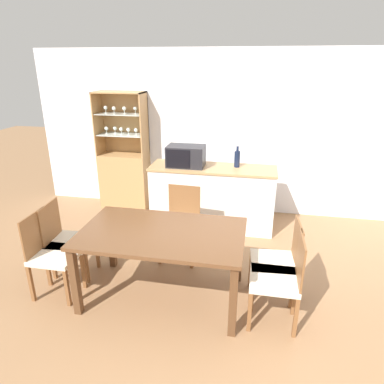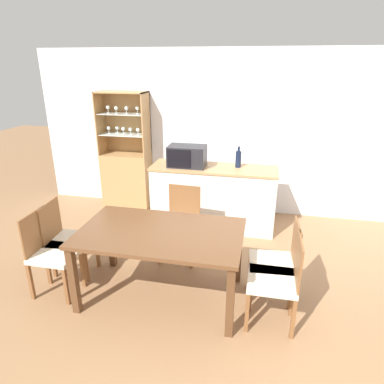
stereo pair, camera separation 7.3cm
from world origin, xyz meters
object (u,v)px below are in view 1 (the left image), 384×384
Objects in this scene: display_cabinet at (125,173)px; dining_chair_side_right_far at (278,262)px; dining_chair_side_right_near at (279,279)px; dining_table at (162,239)px; microwave at (186,156)px; dining_chair_head_far at (181,223)px; dining_chair_side_left_near at (52,254)px; wine_bottle at (237,159)px; dining_chair_side_left_far at (67,240)px.

dining_chair_side_right_far is (2.45, -2.10, -0.12)m from display_cabinet.
dining_chair_side_right_far is 1.00× the size of dining_chair_side_right_near.
dining_table is 1.82× the size of dining_chair_side_right_far.
dining_chair_head_far is at bearing -82.09° from microwave.
dining_chair_side_left_near is at bearing 93.38° from dining_chair_side_right_far.
display_cabinet is 6.33× the size of wine_bottle.
wine_bottle reaches higher than dining_chair_side_right_far.
dining_table is 5.43× the size of wine_bottle.
dining_chair_head_far is at bearing -120.84° from wine_bottle.
display_cabinet is 3.43m from dining_chair_side_right_near.
microwave is (-1.28, 1.88, 0.61)m from dining_chair_side_right_near.
dining_chair_side_right_far is at bearing 97.24° from dining_chair_side_left_near.
dining_chair_side_left_far is at bearing 179.93° from dining_chair_side_left_near.
display_cabinet is 2.12× the size of dining_chair_side_left_far.
dining_chair_side_right_far is at bearing 85.80° from dining_chair_side_left_far.
dining_chair_side_right_far is 1.69× the size of microwave.
microwave is at bearing 142.47° from dining_chair_side_left_far.
dining_chair_side_left_far is 2.32m from dining_chair_side_right_far.
dining_table is 1.82× the size of dining_chair_head_far.
display_cabinet is at bearing 45.41° from dining_chair_side_right_near.
dining_chair_side_right_far is (2.32, 0.01, 0.00)m from dining_chair_side_left_far.
dining_chair_side_right_far and dining_chair_head_far have the same top height.
wine_bottle is at bearing 14.36° from dining_chair_side_right_far.
display_cabinet is 2.40m from dining_chair_side_left_near.
display_cabinet is at bearing 119.76° from dining_table.
dining_chair_side_right_near is (0.00, -0.30, 0.00)m from dining_chair_side_right_far.
dining_chair_side_left_far is (-1.16, 0.14, -0.21)m from dining_table.
dining_chair_side_left_far is at bearing -86.59° from display_cabinet.
dining_table is at bearing -85.95° from microwave.
dining_chair_side_right_near is 2.98× the size of wine_bottle.
dining_table is 1.82× the size of dining_chair_side_right_near.
dining_chair_side_left_near is (-1.16, -0.15, -0.21)m from dining_table.
display_cabinet is at bearing 45.47° from dining_chair_side_right_far.
microwave reaches higher than dining_chair_side_right_far.
dining_chair_side_right_far is (1.16, 0.15, -0.21)m from dining_table.
microwave is (1.16, -0.52, 0.49)m from display_cabinet.
dining_chair_side_right_far is at bearing 152.83° from dining_chair_head_far.
dining_table is 1.19m from dining_chair_side_right_far.
dining_chair_head_far is (1.16, 0.69, 0.00)m from dining_chair_side_left_far.
dining_chair_head_far is 1.31m from wine_bottle.
dining_chair_side_left_far is at bearing 82.70° from dining_chair_side_right_near.
dining_chair_side_left_far is 1.35m from dining_chair_head_far.
wine_bottle is at bearing -12.31° from display_cabinet.
dining_chair_side_right_far is (2.32, 0.30, 0.00)m from dining_chair_side_left_near.
display_cabinet is 1.92m from dining_chair_head_far.
dining_chair_side_left_far is 1.00× the size of dining_chair_side_right_near.
display_cabinet reaches higher than dining_chair_side_right_far.
microwave reaches higher than dining_chair_side_right_near.
microwave is at bearing 151.04° from dining_chair_side_left_near.
microwave is at bearing -23.97° from display_cabinet.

